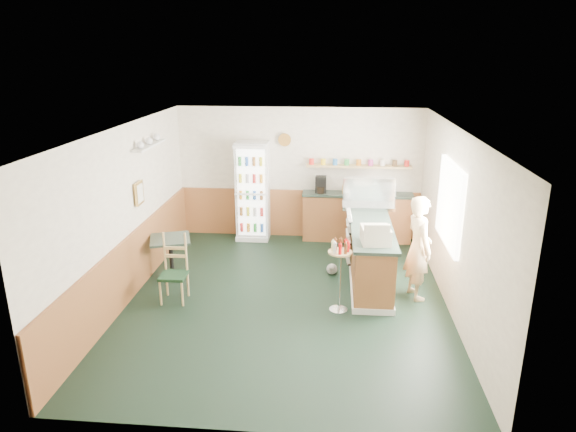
# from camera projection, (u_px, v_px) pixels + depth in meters

# --- Properties ---
(ground) EXTENTS (6.00, 6.00, 0.00)m
(ground) POSITION_uv_depth(u_px,v_px,m) (286.00, 299.00, 8.15)
(ground) COLOR black
(ground) RESTS_ON ground
(room_envelope) EXTENTS (5.04, 6.02, 2.72)m
(room_envelope) POSITION_uv_depth(u_px,v_px,m) (276.00, 194.00, 8.39)
(room_envelope) COLOR beige
(room_envelope) RESTS_ON ground
(service_counter) EXTENTS (0.68, 3.01, 1.01)m
(service_counter) POSITION_uv_depth(u_px,v_px,m) (369.00, 250.00, 8.91)
(service_counter) COLOR #9A5A31
(service_counter) RESTS_ON ground
(back_counter) EXTENTS (2.24, 0.42, 1.69)m
(back_counter) POSITION_uv_depth(u_px,v_px,m) (356.00, 215.00, 10.54)
(back_counter) COLOR #9A5A31
(back_counter) RESTS_ON ground
(drinks_fridge) EXTENTS (0.67, 0.55, 2.03)m
(drinks_fridge) POSITION_uv_depth(u_px,v_px,m) (253.00, 191.00, 10.52)
(drinks_fridge) COLOR silver
(drinks_fridge) RESTS_ON ground
(display_case) EXTENTS (0.94, 0.49, 0.53)m
(display_case) POSITION_uv_depth(u_px,v_px,m) (369.00, 194.00, 9.36)
(display_case) COLOR silver
(display_case) RESTS_ON service_counter
(cash_register) EXTENTS (0.46, 0.48, 0.24)m
(cash_register) POSITION_uv_depth(u_px,v_px,m) (376.00, 235.00, 7.68)
(cash_register) COLOR beige
(cash_register) RESTS_ON service_counter
(shopkeeper) EXTENTS (0.54, 0.65, 1.67)m
(shopkeeper) POSITION_uv_depth(u_px,v_px,m) (419.00, 248.00, 7.99)
(shopkeeper) COLOR tan
(shopkeeper) RESTS_ON ground
(condiment_stand) EXTENTS (0.36, 0.36, 1.12)m
(condiment_stand) POSITION_uv_depth(u_px,v_px,m) (340.00, 265.00, 7.57)
(condiment_stand) COLOR silver
(condiment_stand) RESTS_ON ground
(newspaper_rack) EXTENTS (0.09, 0.46, 0.92)m
(newspaper_rack) POSITION_uv_depth(u_px,v_px,m) (349.00, 237.00, 8.90)
(newspaper_rack) COLOR black
(newspaper_rack) RESTS_ON ground
(cafe_table) EXTENTS (0.83, 0.83, 0.72)m
(cafe_table) POSITION_uv_depth(u_px,v_px,m) (171.00, 250.00, 8.79)
(cafe_table) COLOR black
(cafe_table) RESTS_ON ground
(cafe_chair) EXTENTS (0.41, 0.41, 1.07)m
(cafe_chair) POSITION_uv_depth(u_px,v_px,m) (175.00, 266.00, 8.02)
(cafe_chair) COLOR black
(cafe_chair) RESTS_ON ground
(dog_doorstop) EXTENTS (0.19, 0.25, 0.23)m
(dog_doorstop) POSITION_uv_depth(u_px,v_px,m) (332.00, 269.00, 9.02)
(dog_doorstop) COLOR gray
(dog_doorstop) RESTS_ON ground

